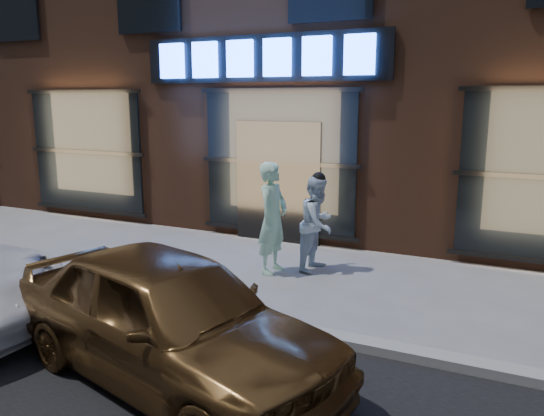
# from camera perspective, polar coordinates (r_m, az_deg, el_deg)

# --- Properties ---
(ground) EXTENTS (90.00, 90.00, 0.00)m
(ground) POSITION_cam_1_polar(r_m,az_deg,el_deg) (7.59, -11.91, -10.53)
(ground) COLOR slate
(ground) RESTS_ON ground
(curb) EXTENTS (60.00, 0.25, 0.12)m
(curb) POSITION_cam_1_polar(r_m,az_deg,el_deg) (7.57, -11.93, -10.11)
(curb) COLOR gray
(curb) RESTS_ON ground
(storefront_building) EXTENTS (30.20, 8.28, 10.30)m
(storefront_building) POSITION_cam_1_polar(r_m,az_deg,el_deg) (14.41, 7.84, 20.82)
(storefront_building) COLOR #54301E
(storefront_building) RESTS_ON ground
(man_bowtie) EXTENTS (0.48, 0.70, 1.84)m
(man_bowtie) POSITION_cam_1_polar(r_m,az_deg,el_deg) (8.67, 0.07, -1.09)
(man_bowtie) COLOR #C2FFD7
(man_bowtie) RESTS_ON ground
(man_cap) EXTENTS (0.70, 0.85, 1.59)m
(man_cap) POSITION_cam_1_polar(r_m,az_deg,el_deg) (8.88, 4.95, -1.65)
(man_cap) COLOR white
(man_cap) RESTS_ON ground
(gold_sedan) EXTENTS (4.27, 2.60, 1.36)m
(gold_sedan) POSITION_cam_1_polar(r_m,az_deg,el_deg) (5.56, -10.99, -11.38)
(gold_sedan) COLOR brown
(gold_sedan) RESTS_ON ground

